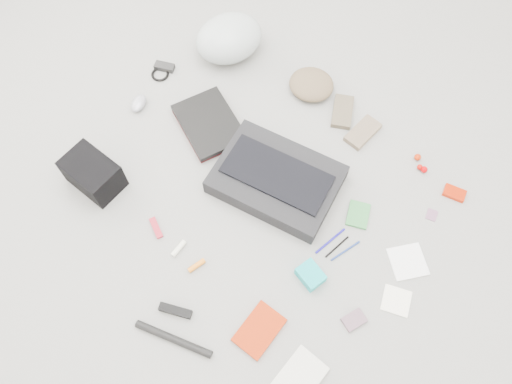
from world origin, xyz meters
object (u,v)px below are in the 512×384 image
Objects in this scene: bike_helmet at (229,38)px; book_red at (259,330)px; camera_bag at (93,174)px; messenger_bag at (276,179)px; accordion_wallet at (310,275)px; laptop at (209,123)px.

bike_helmet reaches higher than book_red.
camera_bag is at bearing -67.13° from bike_helmet.
accordion_wallet is at bearing -44.78° from messenger_bag.
messenger_bag is 5.01× the size of accordion_wallet.
bike_helmet reaches higher than camera_bag.
camera_bag reaches higher than book_red.
camera_bag reaches higher than laptop.
accordion_wallet is at bearing 2.87° from laptop.
book_red is (0.74, -0.56, -0.02)m from laptop.
bike_helmet is (-0.21, 0.39, 0.07)m from laptop.
camera_bag is 1.21× the size of book_red.
camera_bag is 2.23× the size of accordion_wallet.
bike_helmet is at bearing 141.36° from laptop.
book_red is at bearing -3.56° from camera_bag.
messenger_bag is 1.56× the size of laptop.
bike_helmet is 1.35m from book_red.
laptop is 0.98× the size of bike_helmet.
laptop is at bearing 141.19° from book_red.
accordion_wallet is (0.02, 0.28, 0.02)m from book_red.
messenger_bag is at bearing 120.56° from book_red.
camera_bag is at bearing -152.48° from messenger_bag.
laptop is 0.45m from bike_helmet.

